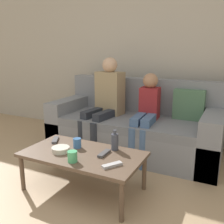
# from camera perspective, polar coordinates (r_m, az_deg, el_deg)

# --- Properties ---
(wall_back) EXTENTS (12.00, 0.06, 2.60)m
(wall_back) POSITION_cam_1_polar(r_m,az_deg,el_deg) (3.66, 8.78, 14.30)
(wall_back) COLOR #B7B2A8
(wall_back) RESTS_ON ground_plane
(couch) EXTENTS (2.10, 0.89, 0.90)m
(couch) POSITION_cam_1_polar(r_m,az_deg,el_deg) (3.21, 5.22, -3.63)
(couch) COLOR gray
(couch) RESTS_ON ground_plane
(coffee_table) EXTENTS (1.08, 0.59, 0.37)m
(coffee_table) POSITION_cam_1_polar(r_m,az_deg,el_deg) (2.31, -6.68, -10.00)
(coffee_table) COLOR brown
(coffee_table) RESTS_ON ground_plane
(person_adult) EXTENTS (0.39, 0.65, 1.18)m
(person_adult) POSITION_cam_1_polar(r_m,az_deg,el_deg) (3.18, -1.36, 3.32)
(person_adult) COLOR #282D38
(person_adult) RESTS_ON ground_plane
(person_child) EXTENTS (0.26, 0.63, 1.00)m
(person_child) POSITION_cam_1_polar(r_m,az_deg,el_deg) (2.95, 7.90, 0.25)
(person_child) COLOR #476693
(person_child) RESTS_ON ground_plane
(cup_near) EXTENTS (0.08, 0.08, 0.09)m
(cup_near) POSITION_cam_1_polar(r_m,az_deg,el_deg) (2.40, -7.96, -7.04)
(cup_near) COLOR #3D70B2
(cup_near) RESTS_ON coffee_table
(cup_far) EXTENTS (0.08, 0.08, 0.09)m
(cup_far) POSITION_cam_1_polar(r_m,az_deg,el_deg) (2.12, -9.03, -10.01)
(cup_far) COLOR #4CB77A
(cup_far) RESTS_ON coffee_table
(tv_remote_0) EXTENTS (0.05, 0.17, 0.02)m
(tv_remote_0) POSITION_cam_1_polar(r_m,az_deg,el_deg) (2.24, -1.81, -9.43)
(tv_remote_0) COLOR #47474C
(tv_remote_0) RESTS_ON coffee_table
(tv_remote_1) EXTENTS (0.13, 0.17, 0.02)m
(tv_remote_1) POSITION_cam_1_polar(r_m,az_deg,el_deg) (2.62, -12.82, -6.24)
(tv_remote_1) COLOR #47474C
(tv_remote_1) RESTS_ON coffee_table
(tv_remote_2) EXTENTS (0.13, 0.17, 0.02)m
(tv_remote_2) POSITION_cam_1_polar(r_m,az_deg,el_deg) (2.03, 0.02, -12.02)
(tv_remote_2) COLOR #B7B7BC
(tv_remote_2) RESTS_ON coffee_table
(snack_bowl) EXTENTS (0.16, 0.16, 0.05)m
(snack_bowl) POSITION_cam_1_polar(r_m,az_deg,el_deg) (2.34, -11.66, -8.39)
(snack_bowl) COLOR beige
(snack_bowl) RESTS_ON coffee_table
(bottle) EXTENTS (0.07, 0.07, 0.19)m
(bottle) POSITION_cam_1_polar(r_m,az_deg,el_deg) (2.32, 0.64, -6.74)
(bottle) COLOR #424756
(bottle) RESTS_ON coffee_table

